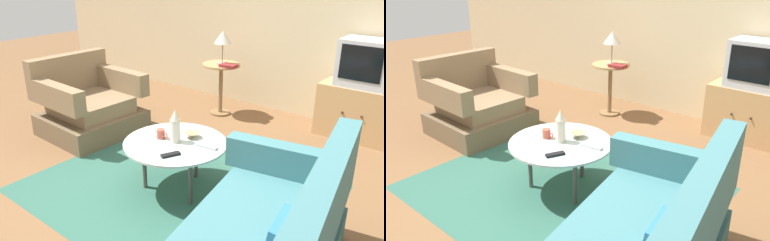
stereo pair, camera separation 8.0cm
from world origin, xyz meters
TOP-DOWN VIEW (x-y plane):
  - ground_plane at (0.00, 0.00)m, footprint 16.00×16.00m
  - back_wall at (0.00, 2.58)m, footprint 9.00×0.12m
  - area_rug at (0.06, 0.17)m, footprint 2.37×2.00m
  - armchair at (-1.55, 0.49)m, footprint 0.94×1.01m
  - coffee_table at (0.07, 0.17)m, footprint 0.86×0.86m
  - side_table at (-0.72, 1.92)m, footprint 0.47×0.47m
  - tv_stand at (0.89, 2.27)m, footprint 0.84×0.44m
  - television at (0.89, 2.28)m, footprint 0.52×0.40m
  - table_lamp at (-0.71, 1.92)m, footprint 0.21×0.21m
  - vase at (0.06, 0.17)m, footprint 0.08×0.08m
  - mug at (-0.08, 0.15)m, footprint 0.11×0.07m
  - bowl at (0.12, 0.32)m, footprint 0.14×0.14m
  - tv_remote_dark at (0.21, -0.04)m, footprint 0.11×0.16m
  - tv_remote_silver at (0.33, 0.25)m, footprint 0.18×0.07m
  - book at (-0.55, 1.84)m, footprint 0.20×0.15m

SIDE VIEW (x-z plane):
  - ground_plane at x=0.00m, z-range 0.00..0.00m
  - area_rug at x=0.06m, z-range 0.00..0.00m
  - tv_stand at x=0.89m, z-range 0.00..0.59m
  - armchair at x=-1.55m, z-range -0.13..0.73m
  - coffee_table at x=0.07m, z-range 0.19..0.63m
  - tv_remote_silver at x=0.33m, z-range 0.44..0.46m
  - tv_remote_dark at x=0.21m, z-range 0.44..0.46m
  - bowl at x=0.12m, z-range 0.44..0.49m
  - side_table at x=-0.72m, z-range 0.14..0.80m
  - mug at x=-0.08m, z-range 0.44..0.52m
  - vase at x=0.06m, z-range 0.44..0.72m
  - book at x=-0.55m, z-range 0.66..0.69m
  - television at x=0.89m, z-range 0.59..1.09m
  - table_lamp at x=-0.71m, z-range 0.76..1.17m
  - back_wall at x=0.00m, z-range 0.00..2.70m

